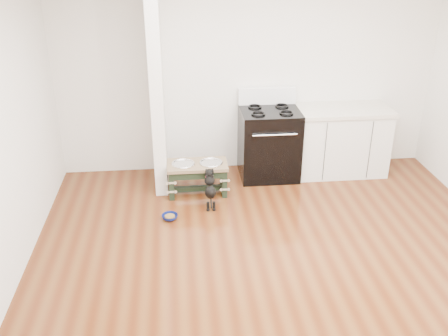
# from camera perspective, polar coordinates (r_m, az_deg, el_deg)

# --- Properties ---
(ground) EXTENTS (5.00, 5.00, 0.00)m
(ground) POSITION_cam_1_polar(r_m,az_deg,el_deg) (4.97, 6.62, -11.87)
(ground) COLOR #4C200D
(ground) RESTS_ON ground
(room_shell) EXTENTS (5.00, 5.00, 5.00)m
(room_shell) POSITION_cam_1_polar(r_m,az_deg,el_deg) (4.20, 7.72, 6.02)
(room_shell) COLOR silver
(room_shell) RESTS_ON ground
(partition_wall) EXTENTS (0.15, 0.80, 2.70)m
(partition_wall) POSITION_cam_1_polar(r_m,az_deg,el_deg) (6.18, -7.70, 9.72)
(partition_wall) COLOR silver
(partition_wall) RESTS_ON ground
(oven_range) EXTENTS (0.76, 0.69, 1.14)m
(oven_range) POSITION_cam_1_polar(r_m,az_deg,el_deg) (6.63, 5.16, 2.95)
(oven_range) COLOR black
(oven_range) RESTS_ON ground
(cabinet_run) EXTENTS (1.24, 0.64, 0.91)m
(cabinet_run) POSITION_cam_1_polar(r_m,az_deg,el_deg) (6.90, 13.16, 3.06)
(cabinet_run) COLOR silver
(cabinet_run) RESTS_ON ground
(dog_feeder) EXTENTS (0.74, 0.40, 0.42)m
(dog_feeder) POSITION_cam_1_polar(r_m,az_deg,el_deg) (6.21, -3.06, -0.49)
(dog_feeder) COLOR black
(dog_feeder) RESTS_ON ground
(puppy) EXTENTS (0.13, 0.38, 0.45)m
(puppy) POSITION_cam_1_polar(r_m,az_deg,el_deg) (5.93, -1.60, -2.24)
(puppy) COLOR black
(puppy) RESTS_ON ground
(floor_bowl) EXTENTS (0.23, 0.23, 0.06)m
(floor_bowl) POSITION_cam_1_polar(r_m,az_deg,el_deg) (5.79, -6.21, -5.59)
(floor_bowl) COLOR #0B1551
(floor_bowl) RESTS_ON ground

